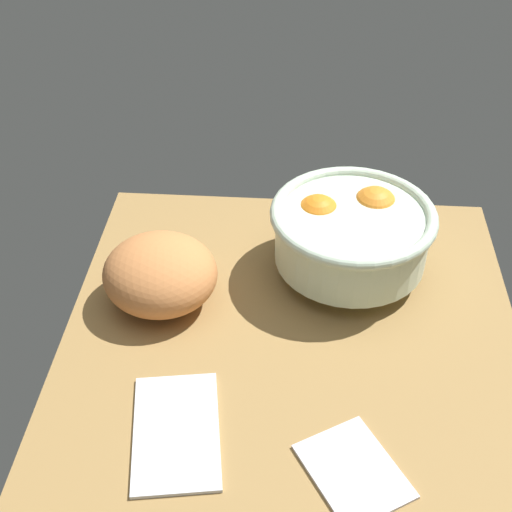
% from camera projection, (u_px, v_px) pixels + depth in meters
% --- Properties ---
extents(ground_plane, '(0.64, 0.56, 0.03)m').
position_uv_depth(ground_plane, '(289.00, 360.00, 0.87)').
color(ground_plane, olive).
extents(fruit_bowl, '(0.22, 0.22, 0.11)m').
position_uv_depth(fruit_bowl, '(350.00, 231.00, 0.93)').
color(fruit_bowl, silver).
rests_on(fruit_bowl, ground).
extents(bread_loaf, '(0.17, 0.17, 0.09)m').
position_uv_depth(bread_loaf, '(159.00, 274.00, 0.90)').
color(bread_loaf, '#CA7C43').
rests_on(bread_loaf, ground).
extents(napkin_folded, '(0.14, 0.13, 0.01)m').
position_uv_depth(napkin_folded, '(352.00, 470.00, 0.73)').
color(napkin_folded, silver).
rests_on(napkin_folded, ground).
extents(napkin_spare, '(0.17, 0.11, 0.01)m').
position_uv_depth(napkin_spare, '(174.00, 430.00, 0.76)').
color(napkin_spare, silver).
rests_on(napkin_spare, ground).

